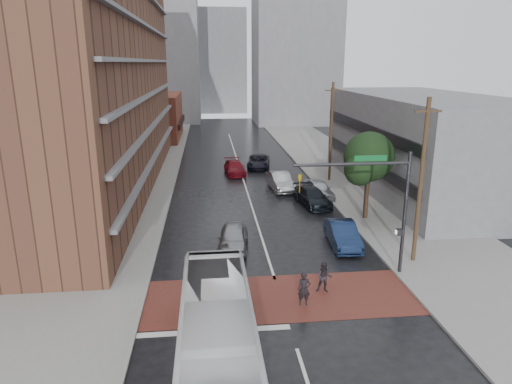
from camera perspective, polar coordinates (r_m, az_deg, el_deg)
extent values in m
plane|color=black|center=(24.09, 3.27, -13.57)|extent=(160.00, 160.00, 0.00)
cube|color=maroon|center=(24.52, 3.08, -12.98)|extent=(14.00, 5.00, 0.02)
cube|color=gray|center=(47.85, -15.42, 1.07)|extent=(9.00, 90.00, 0.15)
cube|color=gray|center=(49.51, 11.84, 1.80)|extent=(9.00, 90.00, 0.15)
cube|color=brown|center=(45.95, -20.17, 17.67)|extent=(10.00, 44.00, 28.00)
cube|color=brown|center=(75.63, -12.57, 9.18)|extent=(8.00, 16.00, 7.00)
cube|color=gray|center=(45.93, 20.03, 5.74)|extent=(11.00, 26.00, 9.00)
cube|color=gray|center=(99.33, -12.68, 17.92)|extent=(18.00, 16.00, 32.00)
cube|color=gray|center=(94.53, 4.98, 19.57)|extent=(16.00, 14.00, 36.00)
cube|color=gray|center=(115.74, -4.43, 15.92)|extent=(12.00, 10.00, 24.00)
cylinder|color=#332319|center=(36.19, 13.64, -0.35)|extent=(0.36, 0.36, 4.00)
sphere|color=black|center=(35.49, 13.95, 4.31)|extent=(3.80, 3.80, 3.80)
sphere|color=black|center=(34.62, 12.90, 2.74)|extent=(2.40, 2.40, 2.40)
sphere|color=black|center=(36.62, 14.65, 3.65)|extent=(2.60, 2.60, 2.60)
cylinder|color=#2D2D33|center=(26.88, 18.08, -2.78)|extent=(0.20, 0.20, 7.20)
cylinder|color=#2D2D33|center=(24.96, 11.93, 3.43)|extent=(6.40, 0.16, 0.16)
imported|color=gold|center=(24.49, 5.55, 1.05)|extent=(0.20, 0.16, 1.00)
cube|color=#0C5926|center=(25.22, 14.14, 4.11)|extent=(1.80, 0.05, 0.30)
cube|color=#2D2D33|center=(27.10, 17.42, -4.81)|extent=(0.30, 0.30, 0.35)
cylinder|color=#473321|center=(28.42, 19.89, 1.00)|extent=(0.26, 0.26, 10.00)
cube|color=#473321|center=(27.71, 20.71, 9.42)|extent=(1.60, 0.12, 0.12)
cylinder|color=#473321|center=(46.85, 9.38, 7.28)|extent=(0.26, 0.26, 10.00)
cube|color=#473321|center=(46.43, 9.62, 12.41)|extent=(1.60, 0.12, 0.12)
imported|color=silver|center=(18.09, -4.81, -18.39)|extent=(2.84, 11.98, 3.33)
imported|color=black|center=(23.53, 6.04, -11.97)|extent=(0.67, 0.47, 1.75)
imported|color=#272127|center=(24.90, 8.53, -10.51)|extent=(0.96, 0.83, 1.69)
imported|color=#96979D|center=(29.99, -2.87, -5.75)|extent=(2.37, 4.81, 1.58)
imported|color=#B2B5BB|center=(43.85, 3.06, 1.34)|extent=(2.27, 5.26, 1.69)
imported|color=maroon|center=(50.11, -2.68, 3.06)|extent=(2.43, 5.16, 1.45)
imported|color=black|center=(53.13, 0.33, 3.82)|extent=(3.25, 5.60, 1.47)
imported|color=#12203F|center=(31.05, 10.76, -5.23)|extent=(1.95, 4.94, 1.60)
imported|color=black|center=(39.31, 7.06, -0.63)|extent=(2.91, 5.41, 1.49)
imported|color=#AFB1B7|center=(41.70, 7.84, 0.38)|extent=(2.38, 4.85, 1.59)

